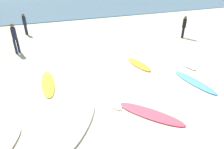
{
  "coord_description": "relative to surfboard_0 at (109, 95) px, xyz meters",
  "views": [
    {
      "loc": [
        -4.39,
        -3.82,
        3.87
      ],
      "look_at": [
        -1.0,
        2.58,
        0.3
      ],
      "focal_mm": 29.56,
      "sensor_mm": 36.0,
      "label": 1
    }
  ],
  "objects": [
    {
      "name": "ground_plane",
      "position": [
        1.67,
        -1.53,
        -0.03
      ],
      "size": [
        120.0,
        120.0,
        0.0
      ],
      "primitive_type": "plane",
      "color": "beige"
    },
    {
      "name": "ocean_water",
      "position": [
        1.67,
        36.48,
        0.01
      ],
      "size": [
        120.0,
        40.0,
        0.08
      ],
      "primitive_type": "cube",
      "color": "slate",
      "rests_on": "ground_plane"
    },
    {
      "name": "surfboard_0",
      "position": [
        0.0,
        0.0,
        0.0
      ],
      "size": [
        0.7,
        2.11,
        0.06
      ],
      "primitive_type": "ellipsoid",
      "rotation": [
        0.0,
        0.0,
        -0.11
      ],
      "color": "white",
      "rests_on": "ground_plane"
    },
    {
      "name": "surfboard_1",
      "position": [
        3.74,
        -0.79,
        0.01
      ],
      "size": [
        0.69,
        2.33,
        0.08
      ],
      "primitive_type": "ellipsoid",
      "rotation": [
        0.0,
        0.0,
        3.07
      ],
      "color": "#559BDA",
      "rests_on": "ground_plane"
    },
    {
      "name": "surfboard_2",
      "position": [
        5.13,
        0.99,
        0.01
      ],
      "size": [
        1.23,
        2.1,
        0.08
      ],
      "primitive_type": "ellipsoid",
      "rotation": [
        0.0,
        0.0,
        2.78
      ],
      "color": "white",
      "rests_on": "ground_plane"
    },
    {
      "name": "surfboard_4",
      "position": [
        0.66,
        -1.64,
        0.0
      ],
      "size": [
        1.65,
        2.21,
        0.07
      ],
      "primitive_type": "ellipsoid",
      "rotation": [
        0.0,
        0.0,
        0.55
      ],
      "color": "#DF4455",
      "rests_on": "ground_plane"
    },
    {
      "name": "surfboard_5",
      "position": [
        -1.92,
        2.06,
        0.0
      ],
      "size": [
        0.83,
        2.48,
        0.06
      ],
      "primitive_type": "ellipsoid",
      "rotation": [
        0.0,
        0.0,
        3.01
      ],
      "color": "yellow",
      "rests_on": "ground_plane"
    },
    {
      "name": "surfboard_6",
      "position": [
        2.74,
        1.94,
        0.01
      ],
      "size": [
        0.63,
        2.01,
        0.08
      ],
      "primitive_type": "ellipsoid",
      "rotation": [
        0.0,
        0.0,
        3.1
      ],
      "color": "#F8A329",
      "rests_on": "ground_plane"
    },
    {
      "name": "surfboard_8",
      "position": [
        -1.54,
        -1.12,
        0.01
      ],
      "size": [
        1.78,
        1.96,
        0.09
      ],
      "primitive_type": "ellipsoid",
      "rotation": [
        0.0,
        0.0,
        2.43
      ],
      "color": "silver",
      "rests_on": "ground_plane"
    },
    {
      "name": "beachgoer_near",
      "position": [
        -1.85,
        11.73,
        0.93
      ],
      "size": [
        0.36,
        0.36,
        1.73
      ],
      "rotation": [
        0.0,
        0.0,
        5.06
      ],
      "color": "#191E33",
      "rests_on": "ground_plane"
    },
    {
      "name": "beachgoer_mid",
      "position": [
        -2.79,
        7.03,
        0.98
      ],
      "size": [
        0.39,
        0.39,
        1.8
      ],
      "rotation": [
        0.0,
        0.0,
        0.58
      ],
      "color": "#191E33",
      "rests_on": "ground_plane"
    },
    {
      "name": "beachgoer_far",
      "position": [
        9.02,
        4.85,
        0.9
      ],
      "size": [
        0.38,
        0.38,
        1.68
      ],
      "rotation": [
        0.0,
        0.0,
        3.63
      ],
      "color": "black",
      "rests_on": "ground_plane"
    }
  ]
}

